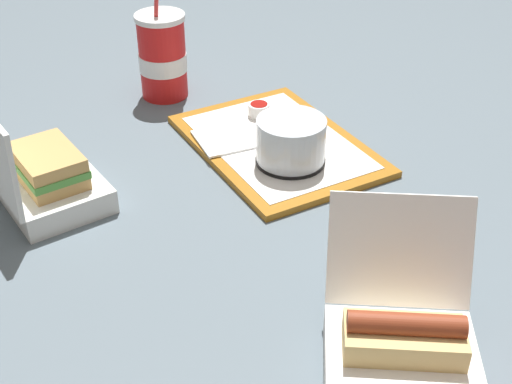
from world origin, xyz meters
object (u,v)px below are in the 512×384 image
cake_container (291,142)px  clamshell_hotdog_left (401,341)px  clamshell_sandwich_right (45,179)px  food_tray (277,145)px  soda_cup_front (164,57)px  plastic_fork (307,128)px  ketchup_cup (259,109)px

cake_container → clamshell_hotdog_left: 0.46m
cake_container → clamshell_sandwich_right: 0.40m
food_tray → soda_cup_front: bearing=-154.3°
plastic_fork → soda_cup_front: soda_cup_front is taller
ketchup_cup → clamshell_sandwich_right: bearing=-70.6°
plastic_fork → soda_cup_front: (-0.25, -0.20, 0.07)m
clamshell_sandwich_right → clamshell_hotdog_left: (0.48, 0.35, -0.00)m
ketchup_cup → clamshell_sandwich_right: 0.43m
food_tray → clamshell_sandwich_right: size_ratio=1.98×
clamshell_hotdog_left → food_tray: bearing=174.3°
cake_container → ketchup_cup: (-0.17, 0.01, -0.02)m
cake_container → ketchup_cup: bearing=177.6°
food_tray → clamshell_hotdog_left: 0.53m
food_tray → clamshell_sandwich_right: 0.40m
clamshell_sandwich_right → plastic_fork: bearing=97.7°
clamshell_sandwich_right → food_tray: bearing=95.5°
cake_container → clamshell_hotdog_left: size_ratio=0.46×
ketchup_cup → clamshell_sandwich_right: size_ratio=0.19×
food_tray → ketchup_cup: ketchup_cup is taller
cake_container → soda_cup_front: soda_cup_front is taller
plastic_fork → clamshell_hotdog_left: clamshell_hotdog_left is taller
food_tray → cake_container: 0.08m
clamshell_sandwich_right → clamshell_hotdog_left: bearing=35.6°
clamshell_sandwich_right → clamshell_hotdog_left: clamshell_sandwich_right is taller
ketchup_cup → soda_cup_front: soda_cup_front is taller
food_tray → clamshell_hotdog_left: bearing=-5.7°
food_tray → clamshell_sandwich_right: (0.04, -0.40, 0.04)m
clamshell_sandwich_right → clamshell_hotdog_left: size_ratio=0.80×
clamshell_sandwich_right → cake_container: bearing=85.3°
food_tray → cake_container: size_ratio=3.45×
food_tray → clamshell_sandwich_right: bearing=-84.5°
ketchup_cup → clamshell_hotdog_left: (0.63, -0.06, 0.01)m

